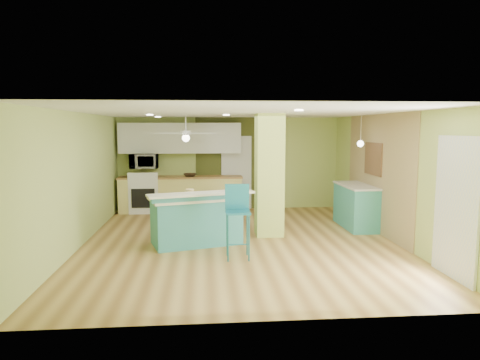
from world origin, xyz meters
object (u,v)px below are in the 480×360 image
object	(u,v)px
peninsula	(196,219)
bar_stool	(237,209)
canister	(190,193)
side_counter	(356,206)
fruit_bowl	(190,175)

from	to	relation	value
peninsula	bar_stool	world-z (taller)	bar_stool
canister	side_counter	bearing A→B (deg)	15.46
peninsula	side_counter	distance (m)	3.71
fruit_bowl	canister	distance (m)	3.12
side_counter	fruit_bowl	distance (m)	4.33
canister	fruit_bowl	bearing A→B (deg)	91.77
peninsula	canister	bearing A→B (deg)	124.76
bar_stool	side_counter	xyz separation A→B (m)	(2.82, 2.02, -0.36)
bar_stool	canister	world-z (taller)	bar_stool
side_counter	canister	distance (m)	3.83
peninsula	fruit_bowl	distance (m)	3.26
fruit_bowl	canister	bearing A→B (deg)	-88.23
side_counter	canister	size ratio (longest dim) A/B	9.25
peninsula	fruit_bowl	bearing A→B (deg)	77.44
peninsula	canister	distance (m)	0.52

